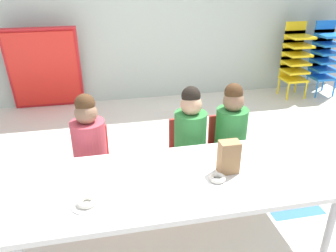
# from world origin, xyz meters

# --- Properties ---
(ground_plane) EXTENTS (6.10, 4.42, 0.02)m
(ground_plane) POSITION_xyz_m (-0.00, -0.00, -0.01)
(ground_plane) COLOR silver
(back_wall) EXTENTS (6.10, 0.10, 2.64)m
(back_wall) POSITION_xyz_m (0.00, 2.21, 1.32)
(back_wall) COLOR #B2C1B7
(back_wall) RESTS_ON ground_plane
(craft_table) EXTENTS (2.00, 0.79, 0.54)m
(craft_table) POSITION_xyz_m (-0.10, -0.72, 0.50)
(craft_table) COLOR white
(craft_table) RESTS_ON ground_plane
(seated_child_near_camera) EXTENTS (0.32, 0.31, 0.92)m
(seated_child_near_camera) POSITION_xyz_m (-0.65, -0.09, 0.55)
(seated_child_near_camera) COLOR red
(seated_child_near_camera) RESTS_ON ground_plane
(seated_child_middle_seat) EXTENTS (0.34, 0.34, 0.92)m
(seated_child_middle_seat) POSITION_xyz_m (0.15, -0.09, 0.55)
(seated_child_middle_seat) COLOR red
(seated_child_middle_seat) RESTS_ON ground_plane
(seated_child_far_right) EXTENTS (0.32, 0.31, 0.92)m
(seated_child_far_right) POSITION_xyz_m (0.50, -0.09, 0.55)
(seated_child_far_right) COLOR red
(seated_child_far_right) RESTS_ON ground_plane
(kid_chair_yellow_stack) EXTENTS (0.32, 0.30, 1.04)m
(kid_chair_yellow_stack) POSITION_xyz_m (2.19, 1.81, 0.58)
(kid_chair_yellow_stack) COLOR yellow
(kid_chair_yellow_stack) RESTS_ON ground_plane
(kid_chair_blue_stack) EXTENTS (0.32, 0.30, 1.04)m
(kid_chair_blue_stack) POSITION_xyz_m (2.65, 1.81, 0.58)
(kid_chair_blue_stack) COLOR blue
(kid_chair_blue_stack) RESTS_ON ground_plane
(folded_activity_table) EXTENTS (0.90, 0.29, 1.09)m
(folded_activity_table) POSITION_xyz_m (-1.20, 2.01, 0.54)
(folded_activity_table) COLOR red
(folded_activity_table) RESTS_ON ground_plane
(paper_bag_brown) EXTENTS (0.13, 0.09, 0.22)m
(paper_bag_brown) POSITION_xyz_m (0.23, -0.71, 0.65)
(paper_bag_brown) COLOR #9E754C
(paper_bag_brown) RESTS_ON craft_table
(paper_plate_near_edge) EXTENTS (0.18, 0.18, 0.01)m
(paper_plate_near_edge) POSITION_xyz_m (-0.67, -0.87, 0.55)
(paper_plate_near_edge) COLOR white
(paper_plate_near_edge) RESTS_ON craft_table
(donut_powdered_on_plate) EXTENTS (0.11, 0.11, 0.03)m
(donut_powdered_on_plate) POSITION_xyz_m (-0.67, -0.87, 0.57)
(donut_powdered_on_plate) COLOR white
(donut_powdered_on_plate) RESTS_ON craft_table
(donut_powdered_loose) EXTENTS (0.11, 0.11, 0.03)m
(donut_powdered_loose) POSITION_xyz_m (0.13, -0.79, 0.56)
(donut_powdered_loose) COLOR white
(donut_powdered_loose) RESTS_ON craft_table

